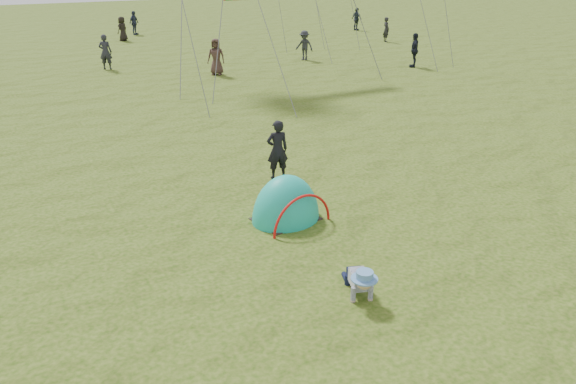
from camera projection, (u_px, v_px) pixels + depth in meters
ground at (388, 268)px, 10.42m from camera, size 140.00×140.00×0.00m
crawling_toddler at (360, 280)px, 9.44m from camera, size 0.82×0.97×0.63m
popup_tent at (286, 219)px, 12.34m from camera, size 1.75×1.52×2.04m
standing_adult at (277, 150)px, 14.32m from camera, size 0.62×0.47×1.55m
crowd_person_0 at (105, 52)px, 28.31m from camera, size 0.76×0.67×1.74m
crowd_person_2 at (357, 19)px, 43.27m from camera, size 0.56×1.04×1.68m
crowd_person_6 at (386, 30)px, 37.46m from camera, size 0.50×0.65×1.60m
crowd_person_8 at (134, 23)px, 40.83m from camera, size 1.02×0.94×1.68m
crowd_person_9 at (304, 45)px, 30.90m from camera, size 1.05×1.18×1.59m
crowd_person_10 at (122, 29)px, 37.89m from camera, size 0.93×0.86×1.59m
crowd_person_14 at (414, 50)px, 28.88m from camera, size 0.98×1.04×1.72m
crowd_person_16 at (216, 57)px, 27.00m from camera, size 1.00×0.94×1.72m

